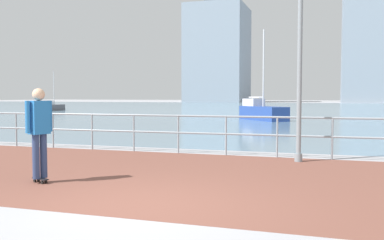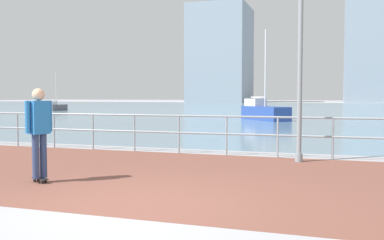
{
  "view_description": "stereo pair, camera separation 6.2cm",
  "coord_description": "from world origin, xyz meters",
  "px_view_note": "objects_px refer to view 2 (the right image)",
  "views": [
    {
      "loc": [
        2.73,
        -5.78,
        1.65
      ],
      "look_at": [
        -0.24,
        3.52,
        1.1
      ],
      "focal_mm": 40.55,
      "sensor_mm": 36.0,
      "label": 1
    },
    {
      "loc": [
        2.79,
        -5.76,
        1.65
      ],
      "look_at": [
        -0.24,
        3.52,
        1.1
      ],
      "focal_mm": 40.55,
      "sensor_mm": 36.0,
      "label": 2
    }
  ],
  "objects_px": {
    "lamppost": "(307,50)",
    "sailboat_red": "(56,107)",
    "sailboat_gray": "(264,111)",
    "skateboarder": "(39,126)"
  },
  "relations": [
    {
      "from": "lamppost",
      "to": "sailboat_gray",
      "type": "xyz_separation_m",
      "value": [
        -3.82,
        18.27,
        -2.18
      ]
    },
    {
      "from": "skateboarder",
      "to": "sailboat_gray",
      "type": "height_order",
      "value": "sailboat_gray"
    },
    {
      "from": "lamppost",
      "to": "skateboarder",
      "type": "distance_m",
      "value": 6.44
    },
    {
      "from": "sailboat_gray",
      "to": "sailboat_red",
      "type": "bearing_deg",
      "value": 154.92
    },
    {
      "from": "skateboarder",
      "to": "sailboat_red",
      "type": "relative_size",
      "value": 0.41
    },
    {
      "from": "sailboat_red",
      "to": "sailboat_gray",
      "type": "bearing_deg",
      "value": -25.08
    },
    {
      "from": "skateboarder",
      "to": "sailboat_gray",
      "type": "xyz_separation_m",
      "value": [
        0.82,
        22.42,
        -0.5
      ]
    },
    {
      "from": "skateboarder",
      "to": "sailboat_red",
      "type": "bearing_deg",
      "value": 125.1
    },
    {
      "from": "lamppost",
      "to": "sailboat_red",
      "type": "xyz_separation_m",
      "value": [
        -28.5,
        29.82,
        -2.34
      ]
    },
    {
      "from": "lamppost",
      "to": "skateboarder",
      "type": "relative_size",
      "value": 2.79
    }
  ]
}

